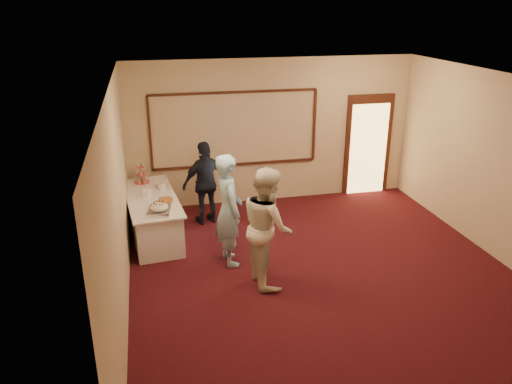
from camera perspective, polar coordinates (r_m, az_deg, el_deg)
floor at (r=7.92m, az=8.20°, el=-9.96°), size 7.00×7.00×0.00m
room_walls at (r=7.10m, az=9.04°, el=4.21°), size 6.04×7.04×3.02m
wall_molding at (r=10.23m, az=-2.43°, el=7.18°), size 3.45×0.04×1.55m
doorway at (r=11.23m, az=12.66°, el=5.21°), size 1.05×0.07×2.20m
buffet_table at (r=9.26m, az=-11.71°, el=-2.71°), size 1.09×2.30×0.77m
pavlova_tray at (r=8.36m, az=-10.99°, el=-1.86°), size 0.42×0.54×0.18m
cupcake_stand at (r=9.81m, az=-12.96°, el=1.91°), size 0.29×0.29×0.43m
plate_stack_a at (r=9.11m, az=-12.39°, el=-0.07°), size 0.17×0.17×0.14m
plate_stack_b at (r=9.40m, az=-10.65°, el=0.72°), size 0.17×0.17×0.14m
tart at (r=8.80m, az=-10.31°, el=-0.97°), size 0.30×0.30×0.06m
man at (r=7.97m, az=-3.15°, el=-2.05°), size 0.53×0.73×1.85m
woman at (r=7.42m, az=1.31°, el=-3.94°), size 0.75×0.93×1.83m
guest at (r=9.52m, az=-5.72°, el=1.04°), size 1.02×0.66×1.62m
camera_flash at (r=9.20m, az=-4.28°, el=2.74°), size 0.07×0.04×0.05m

